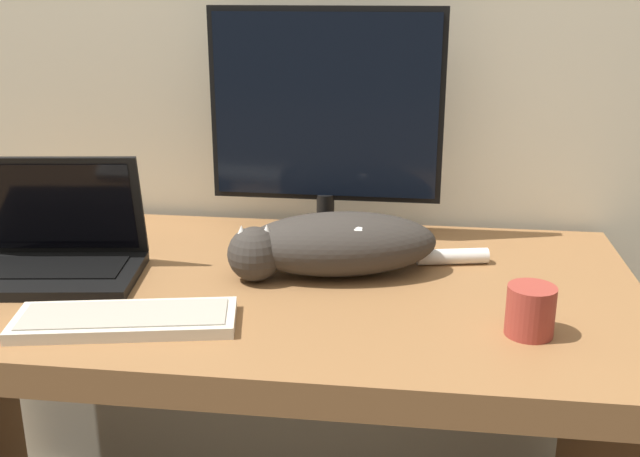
% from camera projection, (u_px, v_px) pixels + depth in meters
% --- Properties ---
extents(desk, '(1.54, 0.76, 0.78)m').
position_uv_depth(desk, '(241.00, 352.00, 1.51)').
color(desk, olive).
rests_on(desk, ground_plane).
extents(monitor, '(0.51, 0.17, 0.50)m').
position_uv_depth(monitor, '(326.00, 120.00, 1.62)').
color(monitor, black).
rests_on(monitor, desk).
extents(laptop, '(0.37, 0.26, 0.23)m').
position_uv_depth(laptop, '(51.00, 253.00, 1.46)').
color(laptop, black).
rests_on(laptop, desk).
extents(external_keyboard, '(0.39, 0.20, 0.02)m').
position_uv_depth(external_keyboard, '(125.00, 320.00, 1.25)').
color(external_keyboard, beige).
rests_on(external_keyboard, desk).
extents(cat, '(0.51, 0.25, 0.12)m').
position_uv_depth(cat, '(333.00, 243.00, 1.46)').
color(cat, '#332D28').
rests_on(cat, desk).
extents(coffee_mug, '(0.08, 0.08, 0.08)m').
position_uv_depth(coffee_mug, '(530.00, 311.00, 1.21)').
color(coffee_mug, '#9E382D').
rests_on(coffee_mug, desk).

